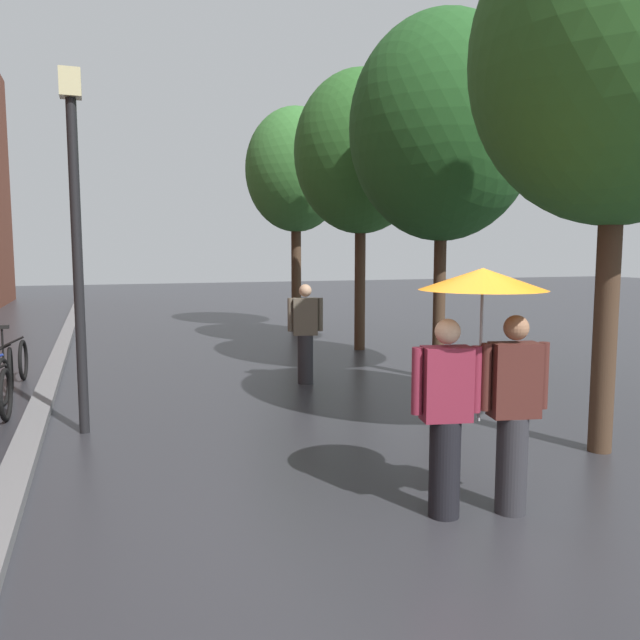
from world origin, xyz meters
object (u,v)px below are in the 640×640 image
street_tree_3 (296,171)px  pedestrian_walking_midground (305,331)px  street_tree_1 (443,129)px  couple_under_umbrella (481,357)px  street_tree_2 (361,153)px  street_lamp_post (76,226)px  street_tree_0 (619,57)px

street_tree_3 → pedestrian_walking_midground: street_tree_3 is taller
street_tree_1 → couple_under_umbrella: size_ratio=2.95×
street_tree_1 → street_tree_2: street_tree_2 is taller
street_lamp_post → street_tree_3: bearing=58.1°
street_tree_2 → pedestrian_walking_midground: (-2.29, -3.03, -3.45)m
street_tree_3 → pedestrian_walking_midground: bearing=-106.2°
pedestrian_walking_midground → street_tree_1: bearing=-11.1°
street_tree_3 → pedestrian_walking_midground: size_ratio=3.69×
street_tree_0 → street_tree_3: bearing=89.6°
street_tree_0 → pedestrian_walking_midground: size_ratio=3.59×
street_tree_2 → pedestrian_walking_midground: bearing=-127.0°
couple_under_umbrella → street_tree_0: bearing=23.4°
street_tree_0 → pedestrian_walking_midground: (-1.95, 4.50, -3.33)m
street_lamp_post → pedestrian_walking_midground: 4.23m
street_tree_1 → street_lamp_post: (-5.72, -1.38, -1.73)m
street_tree_3 → street_lamp_post: size_ratio=1.43×
street_tree_0 → street_tree_2: (0.33, 7.53, 0.13)m
street_tree_2 → street_tree_3: 3.97m
couple_under_umbrella → street_lamp_post: street_lamp_post is taller
street_tree_2 → street_lamp_post: street_tree_2 is taller
couple_under_umbrella → street_tree_2: bearing=73.2°
street_tree_3 → street_lamp_post: bearing=-121.9°
street_tree_2 → couple_under_umbrella: size_ratio=2.95×
street_tree_1 → couple_under_umbrella: street_tree_1 is taller
street_tree_0 → street_tree_3: street_tree_3 is taller
street_tree_1 → street_tree_3: bearing=91.8°
street_lamp_post → street_tree_1: bearing=13.6°
street_tree_2 → couple_under_umbrella: street_tree_2 is taller
couple_under_umbrella → pedestrian_walking_midground: (0.27, 5.47, -0.46)m
couple_under_umbrella → street_tree_3: bearing=79.5°
couple_under_umbrella → street_tree_1: bearing=63.1°
pedestrian_walking_midground → couple_under_umbrella: bearing=-92.9°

